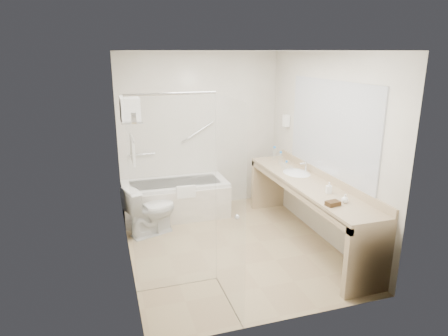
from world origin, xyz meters
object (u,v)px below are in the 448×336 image
object	(u,v)px
toilet	(151,210)
water_bottle_left	(286,167)
bathtub	(176,199)
vanity_counter	(308,197)
amenity_basket	(333,203)

from	to	relation	value
toilet	water_bottle_left	bearing A→B (deg)	-121.62
bathtub	vanity_counter	distance (m)	2.09
bathtub	vanity_counter	size ratio (longest dim) A/B	0.59
bathtub	amenity_basket	bearing A→B (deg)	-58.45
amenity_basket	vanity_counter	bearing A→B (deg)	79.08
amenity_basket	water_bottle_left	xyz separation A→B (m)	(0.04, 1.26, 0.06)
bathtub	vanity_counter	bearing A→B (deg)	-42.35
vanity_counter	toilet	distance (m)	2.17
toilet	amenity_basket	bearing A→B (deg)	-151.77
amenity_basket	water_bottle_left	bearing A→B (deg)	88.04
bathtub	toilet	world-z (taller)	toilet
water_bottle_left	bathtub	bearing A→B (deg)	145.77
vanity_counter	water_bottle_left	world-z (taller)	water_bottle_left
bathtub	toilet	bearing A→B (deg)	-129.87
vanity_counter	water_bottle_left	xyz separation A→B (m)	(-0.12, 0.43, 0.29)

